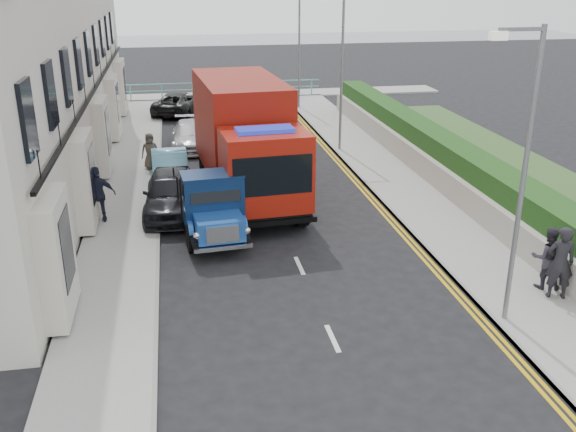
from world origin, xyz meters
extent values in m
plane|color=black|center=(0.00, 0.00, 0.00)|extent=(120.00, 120.00, 0.00)
cube|color=gray|center=(-5.20, 9.00, 0.06)|extent=(2.40, 38.00, 0.12)
cube|color=gray|center=(5.30, 9.00, 0.06)|extent=(2.60, 38.00, 0.12)
cube|color=gray|center=(0.00, 29.00, 0.06)|extent=(30.00, 2.50, 0.12)
plane|color=slate|center=(0.00, 60.00, 0.00)|extent=(120.00, 120.00, 0.00)
cube|color=black|center=(-6.35, 13.00, 3.60)|extent=(0.12, 28.00, 0.10)
cube|color=#B2AD9E|center=(6.60, 9.00, 0.55)|extent=(0.30, 28.00, 1.00)
cube|color=#1A3D13|center=(7.30, 9.00, 0.95)|extent=(1.20, 28.00, 1.70)
cube|color=#59B2A5|center=(0.00, 28.20, 1.08)|extent=(13.00, 0.08, 0.06)
cube|color=#59B2A5|center=(0.00, 28.20, 0.65)|extent=(13.00, 0.06, 0.05)
cylinder|color=slate|center=(4.30, -2.00, 3.50)|extent=(0.12, 0.12, 7.00)
cube|color=slate|center=(3.80, -2.00, 6.90)|extent=(1.00, 0.08, 0.08)
cube|color=beige|center=(3.30, -2.00, 6.78)|extent=(0.35, 0.18, 0.18)
cylinder|color=slate|center=(4.30, 14.00, 3.50)|extent=(0.12, 0.12, 7.00)
cube|color=beige|center=(3.30, 14.00, 6.78)|extent=(0.35, 0.18, 0.18)
cylinder|color=slate|center=(4.30, 24.00, 3.50)|extent=(0.12, 0.12, 7.00)
cylinder|color=black|center=(-3.03, 3.56, 0.44)|extent=(0.31, 0.89, 0.87)
cylinder|color=black|center=(-1.44, 3.70, 0.44)|extent=(0.31, 0.89, 0.87)
cylinder|color=black|center=(-3.26, 6.09, 0.44)|extent=(0.31, 0.89, 0.87)
cylinder|color=black|center=(-1.67, 6.23, 0.44)|extent=(0.31, 0.89, 0.87)
cube|color=black|center=(-2.35, 4.90, 0.56)|extent=(2.11, 4.49, 0.16)
cube|color=#1E4FA7|center=(-2.20, 3.23, 0.89)|extent=(1.51, 1.30, 0.65)
cube|color=silver|center=(-2.14, 2.62, 0.89)|extent=(0.96, 0.16, 0.50)
cube|color=#0D234B|center=(-2.29, 4.26, 1.41)|extent=(1.91, 1.25, 1.59)
cube|color=black|center=(-2.45, 5.98, 0.77)|extent=(2.13, 2.70, 0.11)
cylinder|color=black|center=(-1.72, 4.93, 0.62)|extent=(0.46, 1.27, 1.25)
cylinder|color=black|center=(0.65, 5.11, 0.62)|extent=(0.46, 1.27, 1.25)
cylinder|color=black|center=(-1.99, 8.43, 0.62)|extent=(0.46, 1.27, 1.25)
cylinder|color=black|center=(0.38, 8.61, 0.62)|extent=(0.46, 1.27, 1.25)
cylinder|color=black|center=(-2.18, 10.91, 0.62)|extent=(0.46, 1.27, 1.25)
cylinder|color=black|center=(0.19, 11.10, 0.62)|extent=(0.46, 1.27, 1.25)
cube|color=black|center=(-0.76, 7.95, 0.85)|extent=(3.20, 8.11, 0.28)
cube|color=#97160B|center=(-0.54, 5.02, 2.04)|extent=(2.88, 2.35, 2.49)
cube|color=black|center=(-0.46, 3.98, 2.15)|extent=(2.49, 0.28, 1.25)
cube|color=maroon|center=(-0.86, 9.20, 2.61)|extent=(3.27, 6.09, 3.40)
imported|color=black|center=(-3.60, 7.00, 0.76)|extent=(2.02, 4.56, 1.53)
imported|color=#65BAD9|center=(-3.60, 10.35, 0.66)|extent=(1.55, 4.04, 1.31)
imported|color=#B8B6BC|center=(-2.60, 15.85, 0.62)|extent=(1.86, 4.32, 1.24)
imported|color=black|center=(-3.01, 23.85, 0.66)|extent=(3.49, 5.17, 1.32)
imported|color=#99999D|center=(2.93, 26.86, 0.68)|extent=(2.03, 4.12, 1.35)
imported|color=black|center=(6.10, -1.24, 1.10)|extent=(0.82, 0.65, 1.95)
imported|color=#302D37|center=(6.10, -0.68, 0.98)|extent=(0.99, 0.86, 1.71)
imported|color=#1C1F32|center=(-5.95, 6.32, 1.08)|extent=(1.16, 0.57, 1.91)
imported|color=#493E34|center=(-4.40, 12.28, 0.89)|extent=(0.79, 0.55, 1.53)
camera|label=1|loc=(-3.31, -14.52, 8.04)|focal=40.00mm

